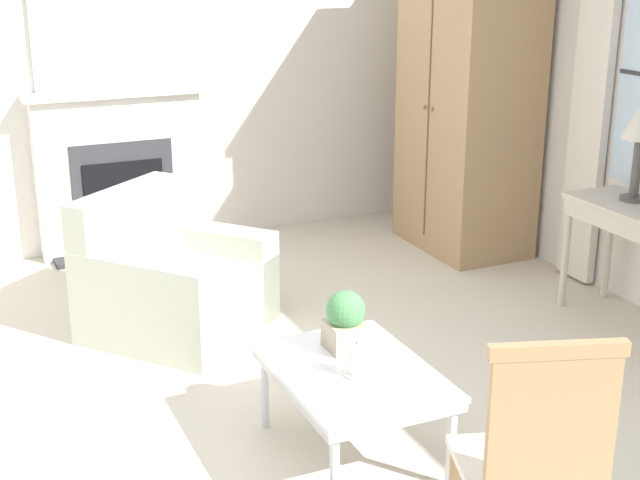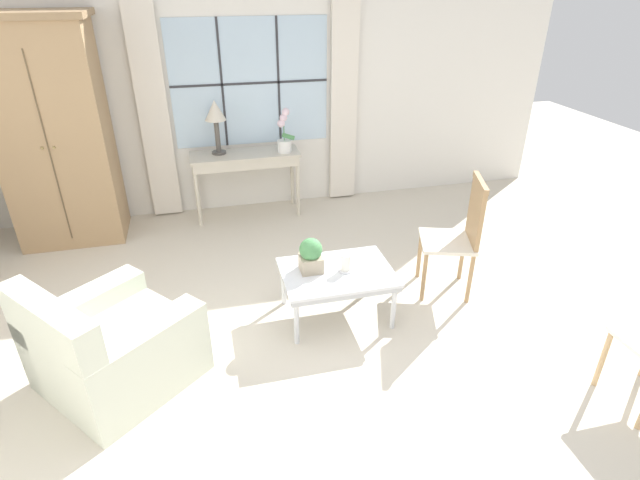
# 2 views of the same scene
# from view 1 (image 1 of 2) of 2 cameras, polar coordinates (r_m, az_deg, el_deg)

# --- Properties ---
(ground_plane) EXTENTS (14.00, 14.00, 0.00)m
(ground_plane) POSITION_cam_1_polar(r_m,az_deg,el_deg) (4.17, -7.43, -13.09)
(ground_plane) COLOR beige
(wall_left) EXTENTS (0.06, 7.20, 2.80)m
(wall_left) POSITION_cam_1_polar(r_m,az_deg,el_deg) (6.69, -10.71, 11.49)
(wall_left) COLOR silver
(wall_left) RESTS_ON ground_plane
(fireplace) EXTENTS (0.34, 1.27, 1.96)m
(fireplace) POSITION_cam_1_polar(r_m,az_deg,el_deg) (6.63, -12.72, 4.91)
(fireplace) COLOR #2D2D33
(fireplace) RESTS_ON ground_plane
(armoire) EXTENTS (1.06, 0.71, 2.20)m
(armoire) POSITION_cam_1_polar(r_m,az_deg,el_deg) (6.57, 9.45, 8.84)
(armoire) COLOR tan
(armoire) RESTS_ON ground_plane
(armchair_upholstered) EXTENTS (1.23, 1.22, 0.82)m
(armchair_upholstered) POSITION_cam_1_polar(r_m,az_deg,el_deg) (5.26, -9.40, -2.97)
(armchair_upholstered) COLOR beige
(armchair_upholstered) RESTS_ON ground_plane
(side_chair_wooden) EXTENTS (0.56, 0.56, 1.04)m
(side_chair_wooden) POSITION_cam_1_polar(r_m,az_deg,el_deg) (3.05, 13.70, -13.33)
(side_chair_wooden) COLOR beige
(side_chair_wooden) RESTS_ON ground_plane
(coffee_table) EXTENTS (0.87, 0.63, 0.42)m
(coffee_table) POSITION_cam_1_polar(r_m,az_deg,el_deg) (3.91, 2.13, -8.81)
(coffee_table) COLOR silver
(coffee_table) RESTS_ON ground_plane
(potted_plant_small) EXTENTS (0.18, 0.18, 0.28)m
(potted_plant_small) POSITION_cam_1_polar(r_m,az_deg,el_deg) (4.01, 1.64, -5.14)
(potted_plant_small) COLOR tan
(potted_plant_small) RESTS_ON coffee_table
(pillar_candle) EXTENTS (0.11, 0.11, 0.16)m
(pillar_candle) POSITION_cam_1_polar(r_m,az_deg,el_deg) (3.80, 2.35, -7.75)
(pillar_candle) COLOR silver
(pillar_candle) RESTS_ON coffee_table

